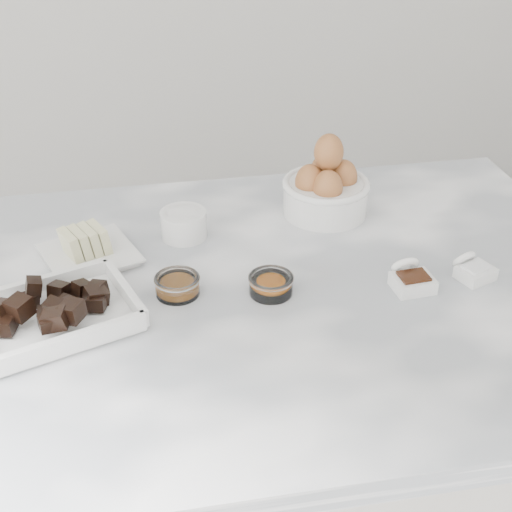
{
  "coord_description": "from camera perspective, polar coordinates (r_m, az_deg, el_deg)",
  "views": [
    {
      "loc": [
        -0.15,
        -0.91,
        1.58
      ],
      "look_at": [
        0.02,
        0.03,
        0.98
      ],
      "focal_mm": 50.0,
      "sensor_mm": 36.0,
      "label": 1
    }
  ],
  "objects": [
    {
      "name": "vanilla_spoon",
      "position": [
        1.14,
        12.28,
        -1.74
      ],
      "size": [
        0.07,
        0.08,
        0.05
      ],
      "color": "white",
      "rests_on": "marble_slab"
    },
    {
      "name": "salt_spoon",
      "position": [
        1.19,
        16.94,
        -1.02
      ],
      "size": [
        0.07,
        0.08,
        0.04
      ],
      "color": "white",
      "rests_on": "marble_slab"
    },
    {
      "name": "chocolate_dish",
      "position": [
        1.07,
        -15.8,
        -4.2
      ],
      "size": [
        0.27,
        0.24,
        0.06
      ],
      "color": "white",
      "rests_on": "marble_slab"
    },
    {
      "name": "cabinet",
      "position": [
        1.46,
        -0.59,
        -18.72
      ],
      "size": [
        1.1,
        0.7,
        0.9
      ],
      "primitive_type": "cube",
      "color": "beige",
      "rests_on": "ground"
    },
    {
      "name": "honey_bowl",
      "position": [
        1.11,
        -6.31,
        -2.32
      ],
      "size": [
        0.07,
        0.07,
        0.03
      ],
      "color": "white",
      "rests_on": "marble_slab"
    },
    {
      "name": "zest_bowl",
      "position": [
        1.1,
        1.21,
        -2.23
      ],
      "size": [
        0.07,
        0.07,
        0.03
      ],
      "color": "white",
      "rests_on": "marble_slab"
    },
    {
      "name": "egg_bowl",
      "position": [
        1.32,
        5.62,
        5.44
      ],
      "size": [
        0.16,
        0.16,
        0.15
      ],
      "color": "white",
      "rests_on": "marble_slab"
    },
    {
      "name": "sugar_ramekin",
      "position": [
        1.25,
        -5.81,
        2.64
      ],
      "size": [
        0.08,
        0.08,
        0.05
      ],
      "color": "white",
      "rests_on": "marble_slab"
    },
    {
      "name": "butter_plate",
      "position": [
        1.22,
        -13.34,
        0.57
      ],
      "size": [
        0.18,
        0.18,
        0.06
      ],
      "color": "white",
      "rests_on": "marble_slab"
    },
    {
      "name": "marble_slab",
      "position": [
        1.13,
        -0.72,
        -3.47
      ],
      "size": [
        1.2,
        0.8,
        0.04
      ],
      "primitive_type": "cube",
      "color": "white",
      "rests_on": "cabinet"
    }
  ]
}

